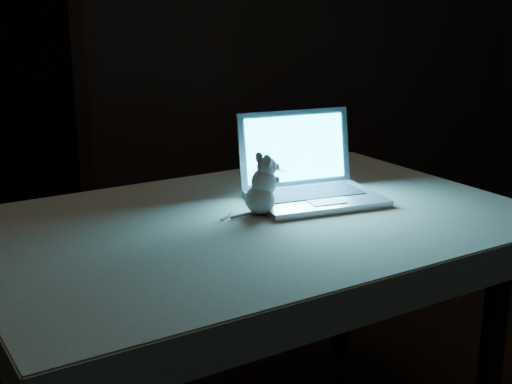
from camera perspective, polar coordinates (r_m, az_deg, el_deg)
name	(u,v)px	position (r m, az deg, el deg)	size (l,w,h in m)	color
back_wall	(177,27)	(4.42, -6.63, 13.52)	(4.50, 0.04, 2.60)	black
table	(256,342)	(2.25, 0.03, -12.42)	(1.55, 0.99, 0.83)	black
tablecloth	(267,228)	(2.15, 0.89, -3.02)	(1.66, 1.10, 0.11)	beige
laptop	(316,160)	(2.21, 5.06, 2.63)	(0.41, 0.36, 0.28)	silver
plush_mouse	(260,184)	(2.09, 0.35, 0.63)	(0.14, 0.14, 0.19)	silver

